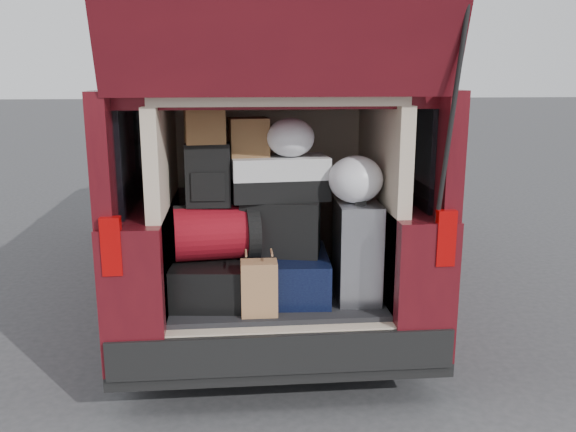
# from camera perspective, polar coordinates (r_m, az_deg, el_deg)

# --- Properties ---
(ground) EXTENTS (80.00, 80.00, 0.00)m
(ground) POSITION_cam_1_polar(r_m,az_deg,el_deg) (3.83, -0.91, -15.88)
(ground) COLOR #333335
(ground) RESTS_ON ground
(minivan) EXTENTS (1.90, 5.35, 2.77)m
(minivan) POSITION_cam_1_polar(r_m,az_deg,el_deg) (5.28, -2.46, 2.89)
(minivan) COLOR black
(minivan) RESTS_ON ground
(load_floor) EXTENTS (1.24, 1.05, 0.55)m
(load_floor) POSITION_cam_1_polar(r_m,az_deg,el_deg) (3.95, -1.23, -10.45)
(load_floor) COLOR black
(load_floor) RESTS_ON ground
(black_hardshell) EXTENTS (0.50, 0.65, 0.24)m
(black_hardshell) POSITION_cam_1_polar(r_m,az_deg,el_deg) (3.69, -6.97, -5.70)
(black_hardshell) COLOR black
(black_hardshell) RESTS_ON load_floor
(navy_hardshell) EXTENTS (0.51, 0.61, 0.26)m
(navy_hardshell) POSITION_cam_1_polar(r_m,az_deg,el_deg) (3.70, -0.05, -5.45)
(navy_hardshell) COLOR black
(navy_hardshell) RESTS_ON load_floor
(silver_roller) EXTENTS (0.26, 0.40, 0.59)m
(silver_roller) POSITION_cam_1_polar(r_m,az_deg,el_deg) (3.62, 6.46, -3.22)
(silver_roller) COLOR silver
(silver_roller) RESTS_ON load_floor
(kraft_bag) EXTENTS (0.20, 0.13, 0.31)m
(kraft_bag) POSITION_cam_1_polar(r_m,az_deg,el_deg) (3.39, -2.71, -6.76)
(kraft_bag) COLOR #A8744C
(kraft_bag) RESTS_ON load_floor
(red_duffel) EXTENTS (0.52, 0.37, 0.32)m
(red_duffel) POSITION_cam_1_polar(r_m,az_deg,el_deg) (3.60, -6.72, -1.55)
(red_duffel) COLOR maroon
(red_duffel) RESTS_ON black_hardshell
(black_soft_case) EXTENTS (0.50, 0.36, 0.33)m
(black_soft_case) POSITION_cam_1_polar(r_m,az_deg,el_deg) (3.64, -0.64, -0.99)
(black_soft_case) COLOR black
(black_soft_case) RESTS_ON navy_hardshell
(backpack) EXTENTS (0.26, 0.16, 0.37)m
(backpack) POSITION_cam_1_polar(r_m,az_deg,el_deg) (3.54, -7.46, 3.85)
(backpack) COLOR black
(backpack) RESTS_ON red_duffel
(twotone_duffel) EXTENTS (0.59, 0.34, 0.25)m
(twotone_duffel) POSITION_cam_1_polar(r_m,az_deg,el_deg) (3.61, -0.82, 3.61)
(twotone_duffel) COLOR silver
(twotone_duffel) RESTS_ON black_soft_case
(grocery_sack_lower) EXTENTS (0.24, 0.21, 0.20)m
(grocery_sack_lower) POSITION_cam_1_polar(r_m,az_deg,el_deg) (3.50, -7.82, 8.37)
(grocery_sack_lower) COLOR brown
(grocery_sack_lower) RESTS_ON backpack
(grocery_sack_upper) EXTENTS (0.24, 0.21, 0.22)m
(grocery_sack_upper) POSITION_cam_1_polar(r_m,az_deg,el_deg) (3.59, -3.73, 7.38)
(grocery_sack_upper) COLOR brown
(grocery_sack_upper) RESTS_ON twotone_duffel
(plastic_bag_center) EXTENTS (0.31, 0.30, 0.23)m
(plastic_bag_center) POSITION_cam_1_polar(r_m,az_deg,el_deg) (3.55, 0.23, 7.35)
(plastic_bag_center) COLOR white
(plastic_bag_center) RESTS_ON twotone_duffel
(plastic_bag_right) EXTENTS (0.34, 0.33, 0.27)m
(plastic_bag_right) POSITION_cam_1_polar(r_m,az_deg,el_deg) (3.51, 6.35, 3.43)
(plastic_bag_right) COLOR white
(plastic_bag_right) RESTS_ON silver_roller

